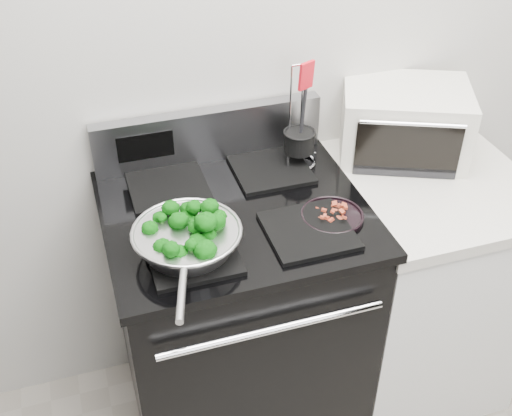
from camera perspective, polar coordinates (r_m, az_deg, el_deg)
name	(u,v)px	position (r m, az deg, el deg)	size (l,w,h in m)	color
back_wall	(294,29)	(2.10, 3.40, 15.57)	(4.00, 0.02, 2.70)	beige
gas_range	(237,316)	(2.24, -1.67, -9.61)	(0.79, 0.69, 1.13)	black
counter	(414,281)	(2.47, 13.90, -6.34)	(0.62, 0.68, 0.92)	white
skillet	(187,239)	(1.75, -6.14, -2.72)	(0.30, 0.47, 0.07)	silver
broccoli_pile	(187,233)	(1.74, -6.18, -2.21)	(0.24, 0.24, 0.08)	black
bacon_plate	(332,213)	(1.90, 6.80, -0.44)	(0.19, 0.19, 0.04)	black
utensil_holder	(299,147)	(2.11, 3.83, 5.47)	(0.12, 0.12, 0.36)	silver
toaster_oven	(404,122)	(2.25, 13.03, 7.50)	(0.51, 0.46, 0.24)	silver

